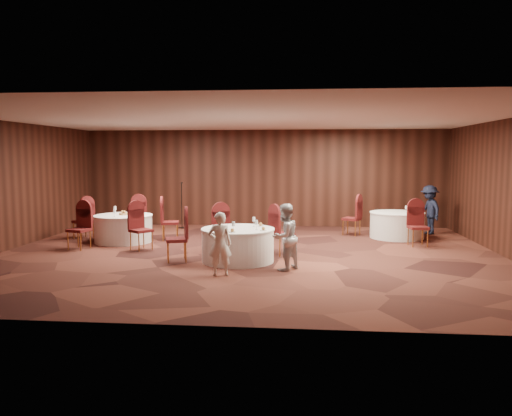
# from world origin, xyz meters

# --- Properties ---
(ground) EXTENTS (12.00, 12.00, 0.00)m
(ground) POSITION_xyz_m (0.00, 0.00, 0.00)
(ground) COLOR black
(ground) RESTS_ON ground
(room_shell) EXTENTS (12.00, 12.00, 12.00)m
(room_shell) POSITION_xyz_m (0.00, 0.00, 1.96)
(room_shell) COLOR silver
(room_shell) RESTS_ON ground
(table_main) EXTENTS (1.63, 1.63, 0.74)m
(table_main) POSITION_xyz_m (-0.12, -0.74, 0.38)
(table_main) COLOR silver
(table_main) RESTS_ON ground
(table_left) EXTENTS (1.56, 1.56, 0.74)m
(table_left) POSITION_xyz_m (-3.55, 1.46, 0.38)
(table_left) COLOR silver
(table_left) RESTS_ON ground
(table_right) EXTENTS (1.53, 1.53, 0.74)m
(table_right) POSITION_xyz_m (4.00, 2.84, 0.38)
(table_right) COLOR silver
(table_right) RESTS_ON ground
(chairs_main) EXTENTS (3.00, 2.02, 1.00)m
(chairs_main) POSITION_xyz_m (-0.47, -0.10, 0.50)
(chairs_main) COLOR #46100E
(chairs_main) RESTS_ON ground
(chairs_left) EXTENTS (3.18, 3.09, 1.00)m
(chairs_left) POSITION_xyz_m (-3.55, 1.46, 0.50)
(chairs_left) COLOR #46100E
(chairs_left) RESTS_ON ground
(chairs_right) EXTENTS (2.19, 2.29, 1.00)m
(chairs_right) POSITION_xyz_m (3.53, 2.40, 0.50)
(chairs_right) COLOR #46100E
(chairs_right) RESTS_ON ground
(tabletop_main) EXTENTS (1.07, 1.12, 0.22)m
(tabletop_main) POSITION_xyz_m (0.10, -0.88, 0.84)
(tabletop_main) COLOR silver
(tabletop_main) RESTS_ON table_main
(tabletop_left) EXTENTS (0.82, 0.78, 0.22)m
(tabletop_left) POSITION_xyz_m (-3.54, 1.46, 0.82)
(tabletop_left) COLOR silver
(tabletop_left) RESTS_ON table_left
(tabletop_right) EXTENTS (0.08, 0.08, 0.22)m
(tabletop_right) POSITION_xyz_m (4.21, 2.61, 0.90)
(tabletop_right) COLOR silver
(tabletop_right) RESTS_ON table_right
(mic_stand) EXTENTS (0.24, 0.24, 1.49)m
(mic_stand) POSITION_xyz_m (-2.59, 4.19, 0.43)
(mic_stand) COLOR black
(mic_stand) RESTS_ON ground
(woman_a) EXTENTS (0.50, 0.37, 1.26)m
(woman_a) POSITION_xyz_m (-0.29, -2.10, 0.63)
(woman_a) COLOR silver
(woman_a) RESTS_ON ground
(woman_b) EXTENTS (0.82, 0.84, 1.37)m
(woman_b) POSITION_xyz_m (0.95, -1.49, 0.69)
(woman_b) COLOR silver
(woman_b) RESTS_ON ground
(man_c) EXTENTS (0.81, 1.07, 1.47)m
(man_c) POSITION_xyz_m (5.10, 3.66, 0.73)
(man_c) COLOR black
(man_c) RESTS_ON ground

